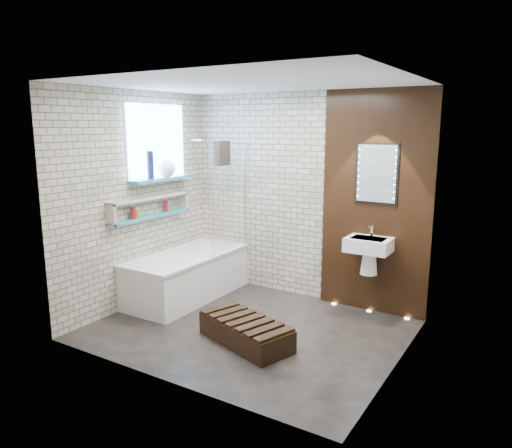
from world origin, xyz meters
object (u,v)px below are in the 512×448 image
Objects in this scene: bathtub at (187,275)px; led_mirror at (377,174)px; washbasin at (369,250)px; walnut_step at (246,332)px; bath_screen at (229,197)px.

led_mirror is (2.17, 0.78, 1.36)m from bathtub.
walnut_step is (-0.80, -1.37, -0.68)m from washbasin.
walnut_step is (1.38, -0.75, -0.18)m from bathtub.
washbasin is (2.17, 0.62, 0.50)m from bathtub.
led_mirror is at bearing 10.66° from bath_screen.
led_mirror is at bearing 19.78° from bathtub.
bath_screen reaches higher than washbasin.
walnut_step is (-0.80, -1.53, -1.54)m from led_mirror.
walnut_step is at bearing -120.12° from washbasin.
bathtub is 1.70× the size of walnut_step.
bath_screen is at bearing -174.22° from washbasin.
bathtub is 1.24× the size of bath_screen.
bath_screen is at bearing -169.34° from led_mirror.
washbasin is (1.82, 0.18, -0.49)m from bath_screen.
led_mirror reaches higher than washbasin.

